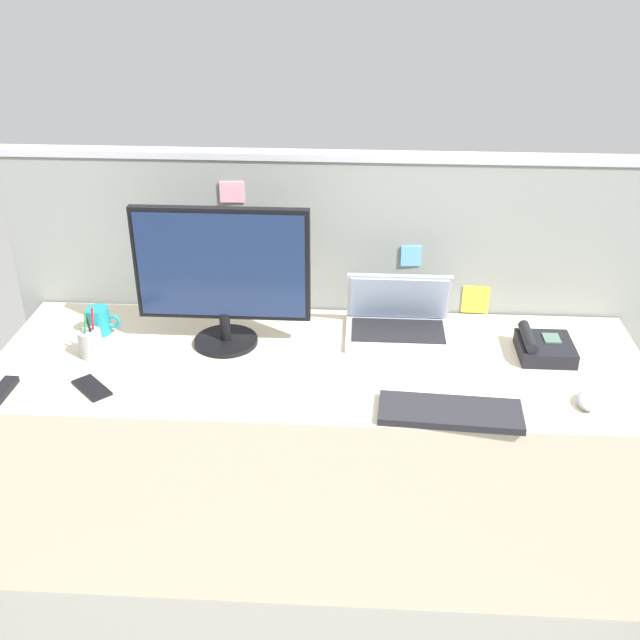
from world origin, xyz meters
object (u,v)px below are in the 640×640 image
(desktop_monitor, at_px, (222,272))
(cell_phone_black_slab, at_px, (92,388))
(desk_phone, at_px, (543,347))
(coffee_mug, at_px, (99,321))
(laptop, at_px, (398,320))
(keyboard_main, at_px, (450,412))
(computer_mouse_right_hand, at_px, (587,401))
(tv_remote, at_px, (0,393))
(pen_cup, at_px, (91,343))

(desktop_monitor, relative_size, cell_phone_black_slab, 3.95)
(desk_phone, bearing_deg, desktop_monitor, 178.67)
(cell_phone_black_slab, distance_m, coffee_mug, 0.36)
(laptop, distance_m, cell_phone_black_slab, 1.03)
(desktop_monitor, xyz_separation_m, keyboard_main, (0.71, -0.39, -0.25))
(computer_mouse_right_hand, height_order, tv_remote, computer_mouse_right_hand)
(pen_cup, bearing_deg, desk_phone, 3.68)
(tv_remote, bearing_deg, computer_mouse_right_hand, 3.27)
(cell_phone_black_slab, bearing_deg, laptop, -21.42)
(pen_cup, relative_size, tv_remote, 1.02)
(computer_mouse_right_hand, distance_m, coffee_mug, 1.60)
(computer_mouse_right_hand, relative_size, cell_phone_black_slab, 0.69)
(keyboard_main, distance_m, computer_mouse_right_hand, 0.41)
(desk_phone, relative_size, cell_phone_black_slab, 1.27)
(desktop_monitor, relative_size, desk_phone, 3.10)
(laptop, relative_size, cell_phone_black_slab, 2.46)
(laptop, bearing_deg, coffee_mug, -176.48)
(keyboard_main, xyz_separation_m, pen_cup, (-1.14, 0.27, 0.04))
(desk_phone, xyz_separation_m, tv_remote, (-1.67, -0.35, -0.02))
(tv_remote, bearing_deg, desk_phone, 13.08)
(cell_phone_black_slab, distance_m, tv_remote, 0.27)
(keyboard_main, bearing_deg, pen_cup, 170.13)
(pen_cup, xyz_separation_m, coffee_mug, (-0.02, 0.15, -0.00))
(laptop, height_order, desk_phone, laptop)
(desktop_monitor, relative_size, computer_mouse_right_hand, 5.70)
(computer_mouse_right_hand, distance_m, pen_cup, 1.55)
(computer_mouse_right_hand, xyz_separation_m, pen_cup, (-1.54, 0.19, 0.03))
(laptop, relative_size, keyboard_main, 0.86)
(desk_phone, xyz_separation_m, coffee_mug, (-1.49, 0.06, 0.02))
(keyboard_main, xyz_separation_m, tv_remote, (-1.33, 0.02, -0.00))
(cell_phone_black_slab, bearing_deg, desktop_monitor, -3.93)
(computer_mouse_right_hand, bearing_deg, cell_phone_black_slab, -172.21)
(desktop_monitor, distance_m, coffee_mug, 0.49)
(keyboard_main, height_order, coffee_mug, coffee_mug)
(cell_phone_black_slab, bearing_deg, coffee_mug, 58.37)
(tv_remote, distance_m, coffee_mug, 0.44)
(laptop, distance_m, tv_remote, 1.29)
(keyboard_main, height_order, pen_cup, pen_cup)
(computer_mouse_right_hand, distance_m, cell_phone_black_slab, 1.48)
(pen_cup, bearing_deg, keyboard_main, -13.29)
(laptop, distance_m, pen_cup, 1.02)
(tv_remote, xyz_separation_m, coffee_mug, (0.18, 0.41, 0.04))
(keyboard_main, distance_m, cell_phone_black_slab, 1.08)
(keyboard_main, height_order, computer_mouse_right_hand, computer_mouse_right_hand)
(tv_remote, bearing_deg, coffee_mug, 67.94)
(desktop_monitor, relative_size, laptop, 1.61)
(laptop, relative_size, tv_remote, 2.08)
(desktop_monitor, distance_m, cell_phone_black_slab, 0.54)
(desktop_monitor, distance_m, desk_phone, 1.07)
(keyboard_main, bearing_deg, desk_phone, 50.96)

